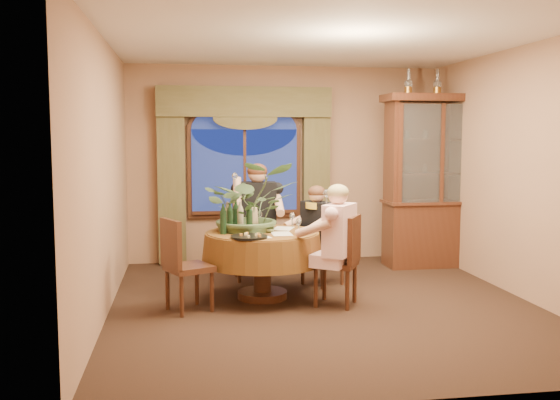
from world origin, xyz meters
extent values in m
plane|color=black|center=(0.00, 0.00, 0.00)|extent=(5.00, 5.00, 0.00)
plane|color=#966E55|center=(0.00, 2.50, 1.40)|extent=(4.50, 0.00, 4.50)
plane|color=#966E55|center=(2.25, 0.00, 1.40)|extent=(0.00, 5.00, 5.00)
plane|color=white|center=(0.00, 0.00, 2.80)|extent=(5.00, 5.00, 0.00)
cube|color=#4A4523|center=(-1.63, 2.38, 1.18)|extent=(0.38, 0.14, 2.32)
cube|color=#4A4523|center=(0.43, 2.38, 1.18)|extent=(0.38, 0.14, 2.32)
cylinder|color=maroon|center=(-0.61, 0.36, 0.38)|extent=(1.75, 1.75, 0.75)
cube|color=#3D1C10|center=(1.97, 1.75, 1.18)|extent=(1.46, 0.58, 2.37)
cube|color=black|center=(0.12, -0.04, 0.48)|extent=(0.57, 0.57, 0.96)
cube|color=black|center=(0.19, 0.88, 0.48)|extent=(0.58, 0.58, 0.96)
cube|color=black|center=(-0.64, 1.31, 0.48)|extent=(0.43, 0.43, 0.96)
cube|color=black|center=(-1.42, -0.02, 0.48)|extent=(0.56, 0.56, 0.96)
imported|color=#425D38|center=(-0.73, 0.51, 1.40)|extent=(1.04, 1.15, 0.90)
imported|color=#4A552F|center=(-0.56, 0.30, 0.77)|extent=(0.14, 0.14, 0.04)
cylinder|color=black|center=(-0.80, -0.04, 0.76)|extent=(0.39, 0.39, 0.02)
cylinder|color=tan|center=(-0.99, 0.46, 0.92)|extent=(0.07, 0.07, 0.33)
cylinder|color=black|center=(-0.97, 0.36, 0.92)|extent=(0.07, 0.07, 0.33)
cylinder|color=tan|center=(-0.85, 0.42, 0.92)|extent=(0.07, 0.07, 0.33)
cylinder|color=black|center=(-1.05, 0.26, 0.92)|extent=(0.07, 0.07, 0.33)
cylinder|color=black|center=(-0.89, 0.57, 0.92)|extent=(0.07, 0.07, 0.33)
cylinder|color=black|center=(-0.76, 0.28, 0.92)|extent=(0.07, 0.07, 0.33)
cube|color=white|center=(-0.43, 0.16, 0.75)|extent=(0.21, 0.30, 0.00)
cube|color=white|center=(-0.35, 0.54, 0.75)|extent=(0.31, 0.36, 0.00)
cube|color=white|center=(-0.70, 0.03, 0.75)|extent=(0.27, 0.34, 0.00)
camera|label=1|loc=(-1.48, -6.41, 1.80)|focal=40.00mm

